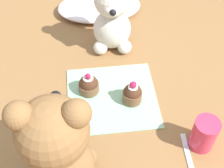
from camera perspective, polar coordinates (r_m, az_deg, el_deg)
name	(u,v)px	position (r m, az deg, el deg)	size (l,w,h in m)	color
ground_plane	(112,98)	(0.82, 0.00, -2.51)	(4.00, 4.00, 0.00)	olive
knitted_placemat	(112,97)	(0.82, 0.00, -2.38)	(0.23, 0.22, 0.01)	#8EBC99
tulle_cloth	(100,6)	(1.07, -2.26, 13.98)	(0.28, 0.17, 0.04)	silver
teddy_bear_cream	(112,17)	(0.89, 0.01, 12.07)	(0.12, 0.12, 0.22)	silver
teddy_bear_tan	(58,148)	(0.59, -9.91, -11.54)	(0.14, 0.15, 0.28)	olive
cupcake_near_cream_bear	(89,85)	(0.82, -4.28, -0.13)	(0.05, 0.05, 0.06)	brown
cupcake_near_tan_bear	(132,94)	(0.79, 3.76, -1.75)	(0.05, 0.05, 0.07)	brown
juice_glass	(204,134)	(0.74, 16.47, -8.76)	(0.06, 0.06, 0.09)	#DB3356
teaspoon	(189,159)	(0.75, 13.92, -13.15)	(0.13, 0.01, 0.01)	silver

